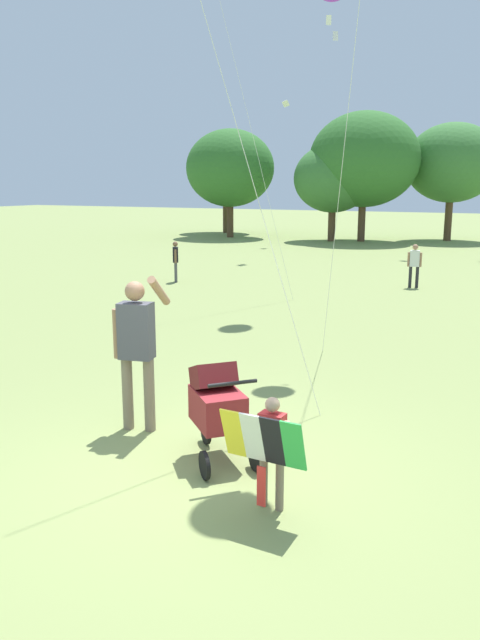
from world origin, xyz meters
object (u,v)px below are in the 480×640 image
stroller (217,403)px  person_sitting_far (176,258)px  child_with_butterfly_kite (270,443)px  person_adult_flyer (137,342)px  person_couple_left (414,262)px

stroller → person_sitting_far: (-6.81, 10.04, 0.08)m
child_with_butterfly_kite → person_sitting_far: bearing=125.6°
person_sitting_far → person_adult_flyer: bearing=-60.0°
person_sitting_far → person_couple_left: 6.69m
person_sitting_far → person_couple_left: size_ratio=0.99×
child_with_butterfly_kite → person_couple_left: person_couple_left is taller
child_with_butterfly_kite → person_adult_flyer: person_adult_flyer is taller
child_with_butterfly_kite → person_sitting_far: 13.25m
person_couple_left → person_adult_flyer: bearing=-93.7°
stroller → person_sitting_far: size_ratio=0.88×
stroller → person_couple_left: (-0.43, 12.07, 0.09)m
person_adult_flyer → stroller: 1.30m
person_sitting_far → stroller: bearing=-55.9°
stroller → person_couple_left: 12.08m
person_adult_flyer → person_sitting_far: bearing=120.0°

